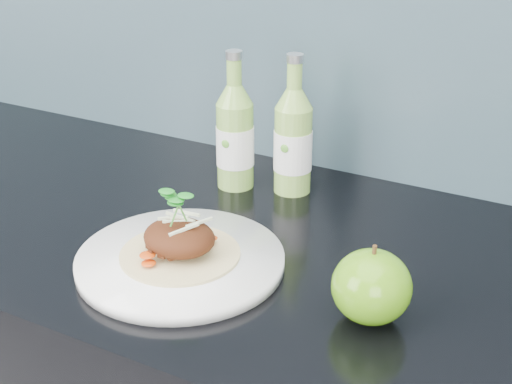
% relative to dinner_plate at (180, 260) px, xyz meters
% --- Properties ---
extents(dinner_plate, '(0.36, 0.36, 0.02)m').
position_rel_dinner_plate_xyz_m(dinner_plate, '(0.00, 0.00, 0.00)').
color(dinner_plate, white).
rests_on(dinner_plate, kitchen_counter).
extents(pork_taco, '(0.16, 0.16, 0.10)m').
position_rel_dinner_plate_xyz_m(pork_taco, '(0.00, -0.00, 0.04)').
color(pork_taco, tan).
rests_on(pork_taco, dinner_plate).
extents(green_apple, '(0.10, 0.10, 0.10)m').
position_rel_dinner_plate_xyz_m(green_apple, '(0.26, 0.01, 0.04)').
color(green_apple, '#49860E').
rests_on(green_apple, kitchen_counter).
extents(cider_bottle_left, '(0.07, 0.07, 0.22)m').
position_rel_dinner_plate_xyz_m(cider_bottle_left, '(-0.06, 0.26, 0.08)').
color(cider_bottle_left, '#80B24A').
rests_on(cider_bottle_left, kitchen_counter).
extents(cider_bottle_right, '(0.07, 0.07, 0.22)m').
position_rel_dinner_plate_xyz_m(cider_bottle_right, '(0.03, 0.28, 0.08)').
color(cider_bottle_right, '#88B94D').
rests_on(cider_bottle_right, kitchen_counter).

